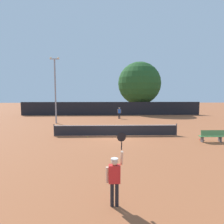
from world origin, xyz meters
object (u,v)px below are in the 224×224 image
(player_receiving, at_px, (119,112))
(tennis_ball, at_px, (88,137))
(large_tree, at_px, (139,83))
(player_serving, at_px, (115,175))
(courtside_bench, at_px, (212,136))
(parked_car_near, at_px, (71,107))
(parked_car_mid, at_px, (140,108))
(spare_racket, at_px, (201,140))
(light_pole, at_px, (55,86))

(player_receiving, bearing_deg, tennis_ball, 74.03)
(tennis_ball, distance_m, large_tree, 22.23)
(player_serving, distance_m, tennis_ball, 10.45)
(courtside_bench, distance_m, parked_car_near, 30.48)
(player_receiving, relative_size, large_tree, 0.17)
(parked_car_mid, bearing_deg, courtside_bench, -78.80)
(parked_car_near, bearing_deg, large_tree, -16.57)
(player_receiving, xyz_separation_m, large_tree, (4.25, 7.90, 4.56))
(large_tree, bearing_deg, player_serving, -100.98)
(parked_car_near, relative_size, parked_car_mid, 0.96)
(spare_racket, relative_size, light_pole, 0.06)
(player_receiving, height_order, parked_car_mid, parked_car_mid)
(parked_car_near, bearing_deg, light_pole, -85.21)
(tennis_ball, height_order, parked_car_mid, parked_car_mid)
(courtside_bench, height_order, large_tree, large_tree)
(large_tree, bearing_deg, parked_car_mid, 75.80)
(parked_car_near, bearing_deg, player_serving, -76.49)
(spare_racket, xyz_separation_m, large_tree, (-1.48, 21.26, 5.54))
(player_serving, xyz_separation_m, light_pole, (-6.56, 18.20, 3.56))
(large_tree, bearing_deg, courtside_bench, -84.99)
(courtside_bench, bearing_deg, player_receiving, 113.67)
(player_receiving, height_order, light_pole, light_pole)
(parked_car_near, bearing_deg, spare_racket, -58.52)
(parked_car_mid, bearing_deg, large_tree, -95.80)
(parked_car_mid, bearing_deg, player_serving, -92.86)
(player_receiving, height_order, courtside_bench, player_receiving)
(spare_racket, distance_m, parked_car_near, 29.64)
(player_receiving, height_order, large_tree, large_tree)
(player_serving, xyz_separation_m, player_receiving, (1.63, 22.42, -0.09))
(player_receiving, xyz_separation_m, spare_racket, (5.73, -13.35, -0.98))
(courtside_bench, height_order, parked_car_mid, parked_car_mid)
(spare_racket, relative_size, parked_car_mid, 0.12)
(large_tree, xyz_separation_m, parked_car_near, (-13.51, 4.30, -4.78))
(tennis_ball, relative_size, parked_car_mid, 0.02)
(courtside_bench, xyz_separation_m, parked_car_near, (-15.43, 26.29, 0.30))
(tennis_ball, distance_m, spare_racket, 9.29)
(parked_car_mid, bearing_deg, tennis_ball, -101.85)
(tennis_ball, bearing_deg, courtside_bench, -11.09)
(player_serving, xyz_separation_m, tennis_ball, (-1.85, 10.23, -1.05))
(light_pole, distance_m, parked_car_near, 16.90)
(tennis_ball, xyz_separation_m, spare_racket, (9.22, -1.16, -0.01))
(courtside_bench, bearing_deg, large_tree, 95.01)
(light_pole, bearing_deg, parked_car_near, 93.71)
(large_tree, relative_size, parked_car_near, 2.25)
(player_receiving, distance_m, spare_racket, 14.56)
(courtside_bench, relative_size, light_pole, 0.22)
(courtside_bench, bearing_deg, parked_car_mid, 92.81)
(tennis_ball, relative_size, large_tree, 0.01)
(player_serving, xyz_separation_m, parked_car_mid, (6.59, 33.13, -0.31))
(tennis_ball, distance_m, courtside_bench, 9.86)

